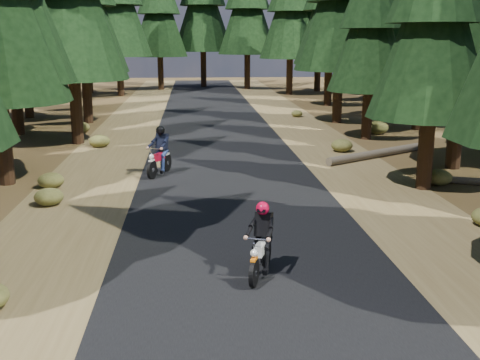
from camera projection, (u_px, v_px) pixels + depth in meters
name	position (u px, v px, depth m)	size (l,w,h in m)	color
ground	(245.00, 240.00, 14.20)	(120.00, 120.00, 0.00)	#413317
road	(231.00, 188.00, 19.04)	(6.00, 100.00, 0.01)	black
shoulder_l	(84.00, 191.00, 18.69)	(3.20, 100.00, 0.01)	brown
shoulder_r	(373.00, 186.00, 19.40)	(3.20, 100.00, 0.01)	brown
log_near	(376.00, 154.00, 23.90)	(0.32, 0.32, 5.37)	#4C4233
understory_shrubs	(263.00, 163.00, 21.54)	(15.73, 32.03, 0.64)	#474C1E
rider_lead	(261.00, 253.00, 11.90)	(1.04, 1.75, 1.50)	beige
rider_follow	(159.00, 159.00, 20.73)	(1.23, 1.98, 1.69)	maroon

